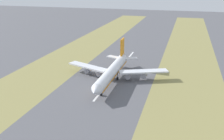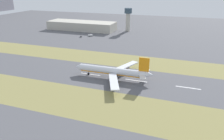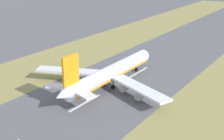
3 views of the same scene
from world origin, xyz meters
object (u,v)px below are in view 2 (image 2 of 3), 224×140
airplane_main_jet (114,71)px  apron_car (81,36)px  control_tower (128,17)px  terminal_building (82,26)px  service_truck (91,35)px

airplane_main_jet → apron_car: (127.01, 94.72, -5.02)m
control_tower → terminal_building: bearing=101.2°
airplane_main_jet → control_tower: 198.72m
airplane_main_jet → control_tower: control_tower is taller
service_truck → apron_car: 14.75m
airplane_main_jet → apron_car: airplane_main_jet is taller
service_truck → control_tower: bearing=-36.4°
airplane_main_jet → service_truck: bearing=31.5°
terminal_building → airplane_main_jet: bearing=-146.3°
terminal_building → apron_car: size_ratio=25.25×
terminal_building → service_truck: (-41.61, -35.22, -5.30)m
control_tower → apron_car: (-66.54, 52.90, -21.75)m
airplane_main_jet → service_truck: size_ratio=10.72×
airplane_main_jet → control_tower: (193.55, 41.82, 16.73)m
service_truck → terminal_building: bearing=40.3°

